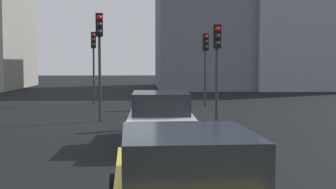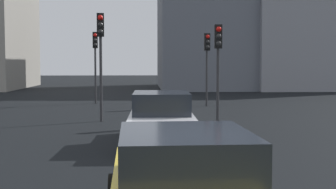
{
  "view_description": "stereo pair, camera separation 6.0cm",
  "coord_description": "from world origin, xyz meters",
  "px_view_note": "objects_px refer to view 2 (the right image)",
  "views": [
    {
      "loc": [
        -5.37,
        0.72,
        2.3
      ],
      "look_at": [
        5.1,
        0.1,
        1.58
      ],
      "focal_mm": 49.85,
      "sensor_mm": 36.0,
      "label": 1
    },
    {
      "loc": [
        -5.37,
        0.66,
        2.3
      ],
      "look_at": [
        5.1,
        0.1,
        1.58
      ],
      "focal_mm": 49.85,
      "sensor_mm": 36.0,
      "label": 2
    }
  ],
  "objects_px": {
    "traffic_light_near_left": "(95,52)",
    "traffic_light_far_right": "(218,52)",
    "car_white_lead": "(161,119)",
    "traffic_light_near_right": "(207,54)",
    "traffic_light_far_left": "(101,44)"
  },
  "relations": [
    {
      "from": "traffic_light_near_left",
      "to": "traffic_light_far_right",
      "type": "height_order",
      "value": "traffic_light_near_left"
    },
    {
      "from": "car_white_lead",
      "to": "traffic_light_near_left",
      "type": "bearing_deg",
      "value": 14.76
    },
    {
      "from": "traffic_light_near_left",
      "to": "traffic_light_near_right",
      "type": "distance_m",
      "value": 6.35
    },
    {
      "from": "traffic_light_near_left",
      "to": "traffic_light_far_left",
      "type": "bearing_deg",
      "value": 0.31
    },
    {
      "from": "traffic_light_near_right",
      "to": "traffic_light_far_right",
      "type": "relative_size",
      "value": 1.03
    },
    {
      "from": "car_white_lead",
      "to": "traffic_light_far_left",
      "type": "height_order",
      "value": "traffic_light_far_left"
    },
    {
      "from": "traffic_light_near_right",
      "to": "traffic_light_far_left",
      "type": "height_order",
      "value": "traffic_light_far_left"
    },
    {
      "from": "traffic_light_near_left",
      "to": "traffic_light_near_right",
      "type": "relative_size",
      "value": 1.05
    },
    {
      "from": "traffic_light_near_right",
      "to": "traffic_light_far_right",
      "type": "bearing_deg",
      "value": -11.85
    },
    {
      "from": "traffic_light_near_right",
      "to": "traffic_light_far_right",
      "type": "distance_m",
      "value": 6.81
    },
    {
      "from": "car_white_lead",
      "to": "traffic_light_near_left",
      "type": "distance_m",
      "value": 13.82
    },
    {
      "from": "traffic_light_far_left",
      "to": "traffic_light_far_right",
      "type": "height_order",
      "value": "traffic_light_far_left"
    },
    {
      "from": "car_white_lead",
      "to": "traffic_light_far_left",
      "type": "distance_m",
      "value": 6.05
    },
    {
      "from": "traffic_light_near_right",
      "to": "traffic_light_far_left",
      "type": "relative_size",
      "value": 0.91
    },
    {
      "from": "traffic_light_near_left",
      "to": "traffic_light_far_left",
      "type": "relative_size",
      "value": 0.95
    }
  ]
}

